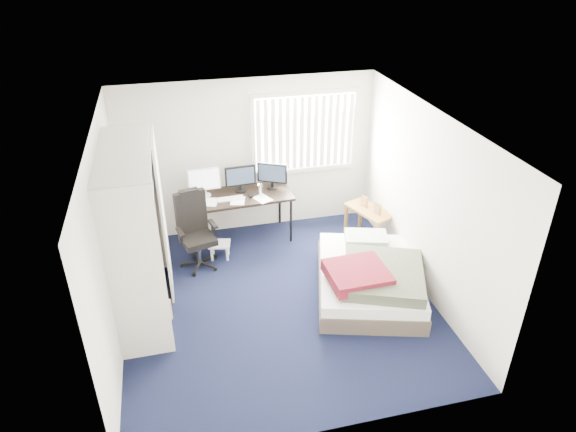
# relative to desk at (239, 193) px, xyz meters

# --- Properties ---
(ground) EXTENTS (4.20, 4.20, 0.00)m
(ground) POSITION_rel_desk_xyz_m (0.22, -1.75, -0.81)
(ground) COLOR black
(ground) RESTS_ON ground
(room_shell) EXTENTS (4.20, 4.20, 4.20)m
(room_shell) POSITION_rel_desk_xyz_m (0.22, -1.75, 0.70)
(room_shell) COLOR silver
(room_shell) RESTS_ON ground
(window_assembly) EXTENTS (1.72, 0.09, 1.32)m
(window_assembly) POSITION_rel_desk_xyz_m (1.12, 0.29, 0.79)
(window_assembly) COLOR white
(window_assembly) RESTS_ON ground
(closet) EXTENTS (0.64, 1.84, 2.22)m
(closet) POSITION_rel_desk_xyz_m (-1.45, -1.49, 0.54)
(closet) COLOR beige
(closet) RESTS_ON ground
(desk) EXTENTS (1.64, 0.84, 1.25)m
(desk) POSITION_rel_desk_xyz_m (0.00, 0.00, 0.00)
(desk) COLOR black
(desk) RESTS_ON ground
(office_chair) EXTENTS (0.67, 0.67, 1.17)m
(office_chair) POSITION_rel_desk_xyz_m (-0.74, -0.57, -0.36)
(office_chair) COLOR black
(office_chair) RESTS_ON ground
(footstool) EXTENTS (0.36, 0.31, 0.26)m
(footstool) POSITION_rel_desk_xyz_m (-0.41, -0.50, -0.61)
(footstool) COLOR white
(footstool) RESTS_ON ground
(nightstand) EXTENTS (0.66, 0.87, 0.72)m
(nightstand) POSITION_rel_desk_xyz_m (1.97, -0.52, -0.34)
(nightstand) COLOR brown
(nightstand) RESTS_ON ground
(bed) EXTENTS (1.81, 2.11, 0.60)m
(bed) POSITION_rel_desk_xyz_m (1.47, -1.86, -0.55)
(bed) COLOR #463B32
(bed) RESTS_ON ground
(pine_box) EXTENTS (0.50, 0.44, 0.31)m
(pine_box) POSITION_rel_desk_xyz_m (-1.43, -1.82, -0.66)
(pine_box) COLOR #A37251
(pine_box) RESTS_ON ground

